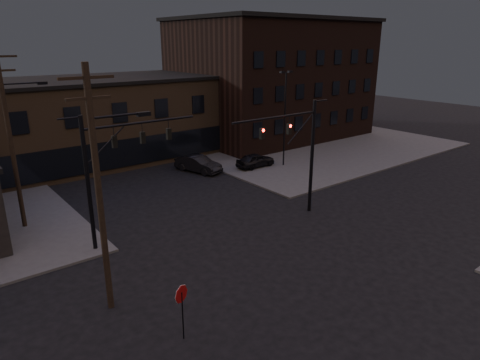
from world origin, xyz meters
The scene contains 14 objects.
ground centered at (0.00, 0.00, 0.00)m, with size 140.00×140.00×0.00m, color black.
sidewalk_ne centered at (22.00, 22.00, 0.07)m, with size 30.00×30.00×0.15m, color #474744.
building_row centered at (0.00, 28.00, 4.00)m, with size 40.00×12.00×8.00m, color brown.
building_right centered at (22.00, 26.00, 7.00)m, with size 22.00×16.00×14.00m, color black.
traffic_signal_near centered at (5.36, 4.50, 4.93)m, with size 7.12×0.24×8.00m.
traffic_signal_far centered at (-6.72, 8.00, 5.01)m, with size 7.12×0.24×8.00m.
stop_sign centered at (-8.00, -1.99, 1.84)m, with size 0.72×0.33×2.48m.
utility_pole_near centered at (-9.43, 2.00, 5.87)m, with size 3.70×0.28×11.00m.
utility_pole_mid centered at (-10.44, 14.00, 6.13)m, with size 3.70×0.28×11.50m.
lot_light_a centered at (13.00, 14.00, 5.51)m, with size 1.50×0.28×9.14m.
lot_light_b centered at (19.00, 19.00, 5.51)m, with size 1.50×0.28×9.14m.
parked_car_lot_a centered at (10.40, 15.19, 0.83)m, with size 1.60×3.98×1.36m, color black.
parked_car_lot_b centered at (13.03, 23.27, 0.85)m, with size 1.97×4.86×1.41m, color silver.
car_crossing centered at (5.46, 17.66, 0.77)m, with size 1.63×4.67×1.54m, color black.
Camera 1 is at (-15.34, -15.10, 11.76)m, focal length 32.00 mm.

